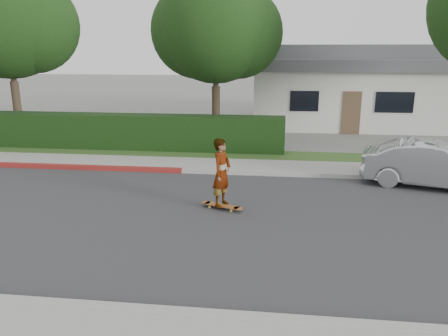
{
  "coord_description": "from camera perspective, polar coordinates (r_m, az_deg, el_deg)",
  "views": [
    {
      "loc": [
        4.12,
        -9.98,
        4.11
      ],
      "look_at": [
        2.78,
        1.27,
        1.0
      ],
      "focal_mm": 35.0,
      "sensor_mm": 36.0,
      "label": 1
    }
  ],
  "objects": [
    {
      "name": "ground",
      "position": [
        11.56,
        -14.65,
        -6.02
      ],
      "size": [
        120.0,
        120.0,
        0.0
      ],
      "primitive_type": "plane",
      "color": "slate",
      "rests_on": "ground"
    },
    {
      "name": "road",
      "position": [
        11.55,
        -14.65,
        -6.0
      ],
      "size": [
        60.0,
        8.0,
        0.01
      ],
      "primitive_type": "cube",
      "color": "#2D2D30",
      "rests_on": "ground"
    },
    {
      "name": "curb_near",
      "position": [
        8.24,
        -25.31,
        -15.62
      ],
      "size": [
        60.0,
        0.2,
        0.15
      ],
      "primitive_type": "cube",
      "color": "#9E9E99",
      "rests_on": "ground"
    },
    {
      "name": "curb_far",
      "position": [
        15.22,
        -9.16,
        -0.23
      ],
      "size": [
        60.0,
        0.2,
        0.15
      ],
      "primitive_type": "cube",
      "color": "#9E9E99",
      "rests_on": "ground"
    },
    {
      "name": "curb_red_section",
      "position": [
        17.25,
        -25.35,
        0.33
      ],
      "size": [
        12.0,
        0.21,
        0.15
      ],
      "primitive_type": "cube",
      "color": "maroon",
      "rests_on": "ground"
    },
    {
      "name": "sidewalk_far",
      "position": [
        16.06,
        -8.29,
        0.57
      ],
      "size": [
        60.0,
        1.6,
        0.12
      ],
      "primitive_type": "cube",
      "color": "gray",
      "rests_on": "ground"
    },
    {
      "name": "planting_strip",
      "position": [
        17.56,
        -6.96,
        1.87
      ],
      "size": [
        60.0,
        1.6,
        0.1
      ],
      "primitive_type": "cube",
      "color": "#2D4C1E",
      "rests_on": "ground"
    },
    {
      "name": "hedge",
      "position": [
        18.9,
        -15.5,
        4.55
      ],
      "size": [
        15.0,
        1.0,
        1.5
      ],
      "primitive_type": "cube",
      "color": "black",
      "rests_on": "ground"
    },
    {
      "name": "tree_left",
      "position": [
        22.03,
        -26.31,
        16.85
      ],
      "size": [
        5.99,
        5.21,
        8.0
      ],
      "color": "#33261C",
      "rests_on": "ground"
    },
    {
      "name": "tree_center",
      "position": [
        19.37,
        -1.08,
        17.7
      ],
      "size": [
        5.66,
        4.84,
        7.44
      ],
      "color": "#33261C",
      "rests_on": "ground"
    },
    {
      "name": "house",
      "position": [
        26.35,
        15.5,
        10.42
      ],
      "size": [
        10.6,
        8.6,
        4.3
      ],
      "color": "beige",
      "rests_on": "ground"
    },
    {
      "name": "skateboard",
      "position": [
        11.56,
        -0.29,
        -4.94
      ],
      "size": [
        1.19,
        0.62,
        0.11
      ],
      "rotation": [
        0.0,
        0.0,
        -0.35
      ],
      "color": "gold",
      "rests_on": "ground"
    },
    {
      "name": "skateboarder",
      "position": [
        11.27,
        -0.3,
        -0.6
      ],
      "size": [
        0.64,
        0.77,
        1.79
      ],
      "primitive_type": "imported",
      "rotation": [
        0.0,
        0.0,
        1.18
      ],
      "color": "white",
      "rests_on": "skateboard"
    },
    {
      "name": "car_silver",
      "position": [
        14.73,
        25.79,
        0.38
      ],
      "size": [
        4.46,
        2.52,
        1.39
      ],
      "primitive_type": "imported",
      "rotation": [
        0.0,
        0.0,
        1.31
      ],
      "color": "#B7BABE",
      "rests_on": "ground"
    }
  ]
}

